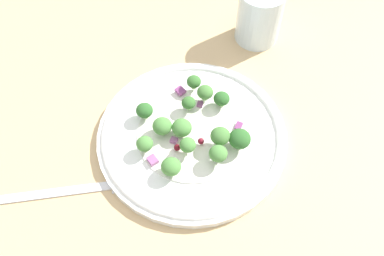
{
  "coord_description": "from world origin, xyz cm",
  "views": [
    {
      "loc": [
        -4.4,
        30.58,
        48.56
      ],
      "look_at": [
        0.85,
        1.06,
        2.7
      ],
      "focal_mm": 37.37,
      "sensor_mm": 36.0,
      "label": 1
    }
  ],
  "objects": [
    {
      "name": "cranberry_0",
      "position": [
        2.36,
        4.03,
        1.94
      ],
      "size": [
        0.91,
        0.91,
        0.91
      ],
      "primitive_type": "sphere",
      "color": "maroon",
      "rests_on": "plate"
    },
    {
      "name": "onion_bit_4",
      "position": [
        -5.45,
        -1.09,
        1.69
      ],
      "size": [
        1.15,
        1.45,
        0.34
      ],
      "primitive_type": "cube",
      "rotation": [
        0.0,
        0.0,
        1.35
      ],
      "color": "#843D75",
      "rests_on": "plate"
    },
    {
      "name": "broccoli_floret_5",
      "position": [
        -0.14,
        -4.92,
        3.3
      ],
      "size": [
        2.35,
        2.35,
        2.38
      ],
      "color": "#8EB77A",
      "rests_on": "plate"
    },
    {
      "name": "broccoli_floret_12",
      "position": [
        1.95,
        -6.69,
        3.16
      ],
      "size": [
        2.15,
        2.15,
        2.17
      ],
      "color": "#ADD18E",
      "rests_on": "plate"
    },
    {
      "name": "broccoli_floret_2",
      "position": [
        2.05,
        -2.87,
        2.97
      ],
      "size": [
        2.04,
        2.04,
        2.06
      ],
      "color": "#9EC684",
      "rests_on": "plate"
    },
    {
      "name": "cranberry_1",
      "position": [
        -0.66,
        2.64,
        2.23
      ],
      "size": [
        0.89,
        0.89,
        0.89
      ],
      "primitive_type": "sphere",
      "color": "maroon",
      "rests_on": "plate"
    },
    {
      "name": "broccoli_floret_4",
      "position": [
        4.87,
        1.7,
        3.02
      ],
      "size": [
        2.7,
        2.7,
        2.73
      ],
      "color": "#8EB77A",
      "rests_on": "plate"
    },
    {
      "name": "water_glass",
      "position": [
        -6.28,
        -21.04,
        4.57
      ],
      "size": [
        7.26,
        7.26,
        9.14
      ],
      "primitive_type": "cylinder",
      "color": "silver",
      "rests_on": "ground_plane"
    },
    {
      "name": "cranberry_2",
      "position": [
        7.89,
        -1.53,
        1.66
      ],
      "size": [
        0.76,
        0.76,
        0.76
      ],
      "primitive_type": "sphere",
      "color": "maroon",
      "rests_on": "plate"
    },
    {
      "name": "fork",
      "position": [
        14.28,
        11.62,
        0.25
      ],
      "size": [
        18.22,
        7.58,
        0.5
      ],
      "color": "silver",
      "rests_on": "ground_plane"
    },
    {
      "name": "plate",
      "position": [
        0.85,
        1.06,
        0.86
      ],
      "size": [
        26.69,
        26.69,
        1.7
      ],
      "color": "white",
      "rests_on": "ground_plane"
    },
    {
      "name": "dressing_pool",
      "position": [
        0.85,
        1.06,
        1.3
      ],
      "size": [
        15.48,
        15.48,
        0.2
      ],
      "primitive_type": "cylinder",
      "color": "white",
      "rests_on": "plate"
    },
    {
      "name": "onion_bit_1",
      "position": [
        3.81,
        -5.65,
        1.92
      ],
      "size": [
        1.81,
        1.78,
        0.5
      ],
      "primitive_type": "cube",
      "rotation": [
        0.0,
        0.0,
        0.89
      ],
      "color": "#843D75",
      "rests_on": "plate"
    },
    {
      "name": "broccoli_floret_9",
      "position": [
        -2.48,
        -4.46,
        2.94
      ],
      "size": [
        2.33,
        2.33,
        2.36
      ],
      "color": "#ADD18E",
      "rests_on": "plate"
    },
    {
      "name": "onion_bit_0",
      "position": [
        -6.41,
        -0.04,
        1.67
      ],
      "size": [
        1.29,
        1.26,
        0.34
      ],
      "primitive_type": "cube",
      "rotation": [
        0.0,
        0.0,
        0.97
      ],
      "color": "#843D75",
      "rests_on": "plate"
    },
    {
      "name": "broccoli_floret_3",
      "position": [
        -3.18,
        2.21,
        3.51
      ],
      "size": [
        2.67,
        2.67,
        2.71
      ],
      "color": "#8EB77A",
      "rests_on": "plate"
    },
    {
      "name": "broccoli_floret_0",
      "position": [
        -3.27,
        4.82,
        3.36
      ],
      "size": [
        2.45,
        2.45,
        2.48
      ],
      "color": "#8EB77A",
      "rests_on": "plate"
    },
    {
      "name": "ground_plane",
      "position": [
        0.0,
        0.0,
        -1.0
      ],
      "size": [
        180.0,
        180.0,
        2.0
      ],
      "primitive_type": "cube",
      "color": "tan"
    },
    {
      "name": "broccoli_floret_8",
      "position": [
        6.58,
        4.82,
        2.94
      ],
      "size": [
        2.28,
        2.28,
        2.31
      ],
      "color": "#9EC684",
      "rests_on": "plate"
    },
    {
      "name": "broccoli_floret_10",
      "position": [
        7.94,
        -0.53,
        2.88
      ],
      "size": [
        2.41,
        2.41,
        2.44
      ],
      "color": "#ADD18E",
      "rests_on": "plate"
    },
    {
      "name": "onion_bit_5",
      "position": [
        0.56,
        -3.98,
        1.49
      ],
      "size": [
        0.87,
        1.03,
        0.48
      ],
      "primitive_type": "cube",
      "rotation": [
        0.0,
        0.0,
        3.1
      ],
      "color": "#934C84",
      "rests_on": "plate"
    },
    {
      "name": "onion_bit_3",
      "position": [
        5.25,
        6.37,
        1.7
      ],
      "size": [
        1.78,
        1.78,
        0.56
      ],
      "primitive_type": "cube",
      "rotation": [
        0.0,
        0.0,
        0.8
      ],
      "color": "#A35B93",
      "rests_on": "plate"
    },
    {
      "name": "broccoli_floret_7",
      "position": [
        0.87,
        4.19,
        3.26
      ],
      "size": [
        2.2,
        2.2,
        2.23
      ],
      "color": "#ADD18E",
      "rests_on": "plate"
    },
    {
      "name": "broccoli_floret_6",
      "position": [
        2.45,
        7.51,
        2.86
      ],
      "size": [
        2.64,
        2.64,
        2.67
      ],
      "color": "#8EB77A",
      "rests_on": "plate"
    },
    {
      "name": "onion_bit_2",
      "position": [
        3.05,
        2.85,
        1.7
      ],
      "size": [
        1.12,
        1.01,
        0.59
      ],
      "primitive_type": "cube",
      "rotation": [
        0.0,
        0.0,
        1.38
      ],
      "color": "#A35B93",
      "rests_on": "plate"
    },
    {
      "name": "broccoli_floret_1",
      "position": [
        2.19,
        1.48,
        2.99
      ],
      "size": [
        2.76,
        2.76,
        2.79
      ],
      "color": "#8EB77A",
      "rests_on": "plate"
    },
    {
      "name": "broccoli_floret_11",
      "position": [
        -5.78,
        2.07,
        3.29
      ],
      "size": [
        2.98,
        2.98,
        3.02
      ],
      "color": "#ADD18E",
      "rests_on": "plate"
    }
  ]
}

